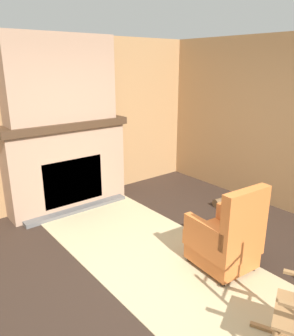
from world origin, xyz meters
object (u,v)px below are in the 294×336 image
(firewood_stack, at_px, (231,204))
(oil_lamp_vase, at_px, (32,118))
(armchair, at_px, (226,240))
(decorative_plate_on_mantel, at_px, (61,113))
(storage_case, at_px, (87,114))

(firewood_stack, height_order, oil_lamp_vase, oil_lamp_vase)
(armchair, height_order, decorative_plate_on_mantel, decorative_plate_on_mantel)
(armchair, distance_m, decorative_plate_on_mantel, 3.03)
(oil_lamp_vase, bearing_deg, storage_case, 89.99)
(storage_case, distance_m, decorative_plate_on_mantel, 0.43)
(oil_lamp_vase, bearing_deg, firewood_stack, 54.27)
(armchair, bearing_deg, decorative_plate_on_mantel, 16.91)
(firewood_stack, xyz_separation_m, storage_case, (-1.75, -1.55, 1.39))
(armchair, xyz_separation_m, decorative_plate_on_mantel, (-2.75, -0.60, 1.14))
(decorative_plate_on_mantel, bearing_deg, storage_case, 87.30)
(storage_case, relative_size, decorative_plate_on_mantel, 1.20)
(firewood_stack, xyz_separation_m, oil_lamp_vase, (-1.75, -2.44, 1.41))
(firewood_stack, bearing_deg, oil_lamp_vase, -125.73)
(decorative_plate_on_mantel, bearing_deg, oil_lamp_vase, -87.51)
(armchair, relative_size, storage_case, 3.77)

